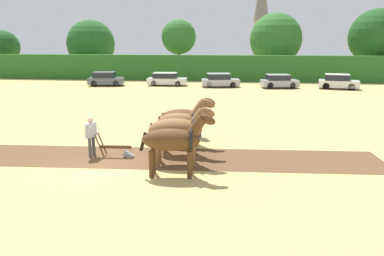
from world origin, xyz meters
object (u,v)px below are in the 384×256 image
(draft_horse_lead_right, at_px, (178,130))
(draft_horse_trail_right, at_px, (184,118))
(farmer_at_plow, at_px, (91,134))
(tree_far_left, at_px, (3,47))
(farmer_beside_team, at_px, (199,119))
(tree_center_left, at_px, (179,37))
(church_spire, at_px, (261,12))
(parked_car_far_left, at_px, (106,79))
(draft_horse_trail_left, at_px, (182,122))
(parked_car_center_left, at_px, (220,80))
(draft_horse_lead_left, at_px, (174,140))
(plow, at_px, (118,150))
(parked_car_left, at_px, (167,79))
(tree_left, at_px, (91,44))
(tree_center, at_px, (276,39))
(tree_center_right, at_px, (377,37))
(parked_car_center, at_px, (279,81))
(parked_car_center_right, at_px, (338,82))

(draft_horse_lead_right, xyz_separation_m, draft_horse_trail_right, (-0.15, 2.83, -0.10))
(draft_horse_lead_right, height_order, farmer_at_plow, draft_horse_lead_right)
(draft_horse_trail_right, xyz_separation_m, farmer_at_plow, (-3.67, -2.32, -0.29))
(draft_horse_lead_right, bearing_deg, tree_far_left, 127.00)
(farmer_beside_team, bearing_deg, draft_horse_trail_right, -95.70)
(tree_center_left, height_order, church_spire, church_spire)
(church_spire, distance_m, parked_car_far_left, 47.72)
(tree_center_left, distance_m, farmer_at_plow, 37.24)
(draft_horse_trail_left, height_order, parked_car_center_left, draft_horse_trail_left)
(draft_horse_lead_left, relative_size, plow, 1.73)
(plow, distance_m, farmer_at_plow, 1.34)
(parked_car_left, bearing_deg, draft_horse_lead_right, -78.94)
(farmer_beside_team, xyz_separation_m, parked_car_far_left, (-12.75, 21.55, -0.24))
(tree_left, relative_size, tree_center, 0.91)
(tree_center_right, relative_size, church_spire, 0.43)
(tree_left, height_order, farmer_beside_team, tree_left)
(tree_left, bearing_deg, parked_car_far_left, -62.57)
(parked_car_far_left, bearing_deg, draft_horse_lead_right, -73.36)
(tree_center_right, xyz_separation_m, parked_car_left, (-25.25, -10.16, -4.69))
(parked_car_center, bearing_deg, draft_horse_lead_left, -113.10)
(tree_center_left, height_order, plow, tree_center_left)
(plow, relative_size, farmer_at_plow, 0.94)
(tree_far_left, height_order, tree_center_left, tree_center_left)
(church_spire, bearing_deg, tree_center_left, -111.92)
(tree_left, xyz_separation_m, draft_horse_lead_right, (18.94, -38.61, -3.04))
(tree_center_left, bearing_deg, draft_horse_lead_right, -80.99)
(draft_horse_lead_left, bearing_deg, parked_car_far_left, 111.17)
(draft_horse_trail_right, bearing_deg, farmer_at_plow, -151.00)
(plow, bearing_deg, farmer_at_plow, 179.02)
(draft_horse_trail_right, bearing_deg, farmer_beside_team, 66.78)
(tree_center_right, bearing_deg, parked_car_center_left, -150.80)
(parked_car_far_left, bearing_deg, draft_horse_lead_left, -74.36)
(parked_car_left, bearing_deg, church_spire, 72.76)
(tree_center, xyz_separation_m, parked_car_center, (-0.59, -12.43, -4.39))
(tree_left, relative_size, parked_car_left, 1.82)
(parked_car_left, xyz_separation_m, parked_car_center_right, (18.21, -0.82, 0.04))
(draft_horse_lead_right, bearing_deg, draft_horse_trail_right, 89.82)
(draft_horse_trail_left, relative_size, farmer_at_plow, 1.54)
(draft_horse_lead_left, bearing_deg, tree_center, 76.71)
(tree_far_left, distance_m, parked_car_center_left, 34.44)
(plow, distance_m, parked_car_center, 27.22)
(draft_horse_trail_left, bearing_deg, plow, -165.06)
(church_spire, relative_size, draft_horse_lead_left, 7.29)
(farmer_beside_team, relative_size, parked_car_center, 0.41)
(tree_center, bearing_deg, draft_horse_lead_left, -99.98)
(farmer_at_plow, distance_m, parked_car_far_left, 26.79)
(draft_horse_lead_left, relative_size, draft_horse_lead_right, 1.01)
(church_spire, distance_m, draft_horse_trail_right, 66.73)
(draft_horse_lead_left, distance_m, parked_car_center, 28.33)
(tree_center_left, bearing_deg, tree_left, 174.81)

